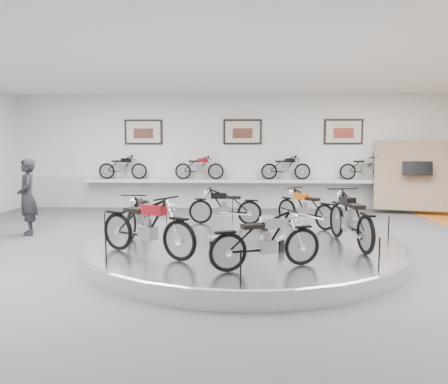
{
  "coord_description": "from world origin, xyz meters",
  "views": [
    {
      "loc": [
        -0.02,
        -8.45,
        2.2
      ],
      "look_at": [
        -0.39,
        0.6,
        1.25
      ],
      "focal_mm": 35.0,
      "sensor_mm": 36.0,
      "label": 1
    }
  ],
  "objects_px": {
    "shelf": "(242,181)",
    "bike_c": "(139,214)",
    "bike_b": "(225,206)",
    "display_platform": "(242,247)",
    "bike_a": "(305,207)",
    "bike_d": "(147,226)",
    "bike_f": "(350,218)",
    "bike_e": "(266,240)",
    "visitor": "(27,197)"
  },
  "relations": [
    {
      "from": "shelf",
      "to": "bike_c",
      "type": "distance_m",
      "value": 6.34
    },
    {
      "from": "shelf",
      "to": "bike_b",
      "type": "bearing_deg",
      "value": -95.32
    },
    {
      "from": "shelf",
      "to": "bike_b",
      "type": "xyz_separation_m",
      "value": [
        -0.43,
        -4.62,
        -0.25
      ]
    },
    {
      "from": "display_platform",
      "to": "bike_a",
      "type": "height_order",
      "value": "bike_a"
    },
    {
      "from": "display_platform",
      "to": "bike_d",
      "type": "xyz_separation_m",
      "value": [
        -1.66,
        -1.35,
        0.68
      ]
    },
    {
      "from": "bike_a",
      "to": "bike_d",
      "type": "distance_m",
      "value": 4.29
    },
    {
      "from": "bike_f",
      "to": "bike_a",
      "type": "bearing_deg",
      "value": 8.55
    },
    {
      "from": "bike_a",
      "to": "bike_e",
      "type": "bearing_deg",
      "value": 125.15
    },
    {
      "from": "bike_e",
      "to": "shelf",
      "type": "bearing_deg",
      "value": 72.26
    },
    {
      "from": "bike_e",
      "to": "bike_f",
      "type": "height_order",
      "value": "bike_f"
    },
    {
      "from": "display_platform",
      "to": "bike_b",
      "type": "bearing_deg",
      "value": 103.63
    },
    {
      "from": "visitor",
      "to": "bike_c",
      "type": "bearing_deg",
      "value": 39.81
    },
    {
      "from": "bike_d",
      "to": "bike_e",
      "type": "relative_size",
      "value": 1.14
    },
    {
      "from": "bike_a",
      "to": "bike_b",
      "type": "xyz_separation_m",
      "value": [
        -1.92,
        0.22,
        -0.01
      ]
    },
    {
      "from": "bike_d",
      "to": "visitor",
      "type": "height_order",
      "value": "visitor"
    },
    {
      "from": "shelf",
      "to": "bike_e",
      "type": "relative_size",
      "value": 7.02
    },
    {
      "from": "bike_e",
      "to": "visitor",
      "type": "xyz_separation_m",
      "value": [
        -5.69,
        3.86,
        0.19
      ]
    },
    {
      "from": "shelf",
      "to": "bike_c",
      "type": "relative_size",
      "value": 7.11
    },
    {
      "from": "display_platform",
      "to": "bike_f",
      "type": "bearing_deg",
      "value": -11.0
    },
    {
      "from": "shelf",
      "to": "bike_b",
      "type": "relative_size",
      "value": 7.22
    },
    {
      "from": "shelf",
      "to": "bike_d",
      "type": "relative_size",
      "value": 6.13
    },
    {
      "from": "visitor",
      "to": "bike_b",
      "type": "bearing_deg",
      "value": 62.7
    },
    {
      "from": "display_platform",
      "to": "bike_a",
      "type": "xyz_separation_m",
      "value": [
        1.49,
        1.56,
        0.61
      ]
    },
    {
      "from": "bike_c",
      "to": "visitor",
      "type": "xyz_separation_m",
      "value": [
        -3.09,
        1.3,
        0.19
      ]
    },
    {
      "from": "bike_d",
      "to": "bike_b",
      "type": "bearing_deg",
      "value": 98.7
    },
    {
      "from": "shelf",
      "to": "bike_c",
      "type": "height_order",
      "value": "bike_c"
    },
    {
      "from": "display_platform",
      "to": "bike_d",
      "type": "height_order",
      "value": "bike_d"
    },
    {
      "from": "bike_e",
      "to": "visitor",
      "type": "distance_m",
      "value": 6.88
    },
    {
      "from": "bike_a",
      "to": "visitor",
      "type": "height_order",
      "value": "visitor"
    },
    {
      "from": "bike_b",
      "to": "bike_e",
      "type": "xyz_separation_m",
      "value": [
        0.79,
        -3.87,
        0.01
      ]
    },
    {
      "from": "bike_e",
      "to": "visitor",
      "type": "bearing_deg",
      "value": 125.69
    },
    {
      "from": "bike_b",
      "to": "bike_e",
      "type": "height_order",
      "value": "bike_e"
    },
    {
      "from": "visitor",
      "to": "bike_f",
      "type": "bearing_deg",
      "value": 46.25
    },
    {
      "from": "bike_c",
      "to": "bike_d",
      "type": "relative_size",
      "value": 0.86
    },
    {
      "from": "bike_b",
      "to": "visitor",
      "type": "bearing_deg",
      "value": 6.68
    },
    {
      "from": "shelf",
      "to": "bike_a",
      "type": "xyz_separation_m",
      "value": [
        1.49,
        -4.84,
        -0.24
      ]
    },
    {
      "from": "bike_e",
      "to": "display_platform",
      "type": "bearing_deg",
      "value": 79.63
    },
    {
      "from": "display_platform",
      "to": "shelf",
      "type": "relative_size",
      "value": 0.58
    },
    {
      "from": "shelf",
      "to": "bike_b",
      "type": "distance_m",
      "value": 4.65
    },
    {
      "from": "bike_e",
      "to": "bike_a",
      "type": "bearing_deg",
      "value": 52.71
    },
    {
      "from": "shelf",
      "to": "bike_d",
      "type": "distance_m",
      "value": 7.93
    },
    {
      "from": "bike_d",
      "to": "visitor",
      "type": "distance_m",
      "value": 4.82
    },
    {
      "from": "bike_a",
      "to": "bike_d",
      "type": "height_order",
      "value": "bike_d"
    },
    {
      "from": "bike_b",
      "to": "display_platform",
      "type": "bearing_deg",
      "value": 110.2
    },
    {
      "from": "bike_b",
      "to": "bike_d",
      "type": "relative_size",
      "value": 0.85
    },
    {
      "from": "display_platform",
      "to": "shelf",
      "type": "height_order",
      "value": "shelf"
    },
    {
      "from": "bike_a",
      "to": "bike_b",
      "type": "distance_m",
      "value": 1.93
    },
    {
      "from": "visitor",
      "to": "shelf",
      "type": "bearing_deg",
      "value": 103.57
    },
    {
      "from": "bike_a",
      "to": "bike_b",
      "type": "bearing_deg",
      "value": 45.76
    },
    {
      "from": "bike_b",
      "to": "bike_f",
      "type": "distance_m",
      "value": 3.31
    }
  ]
}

